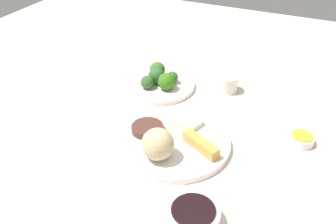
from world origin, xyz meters
TOP-DOWN VIEW (x-y plane):
  - tabletop at (0.00, 0.00)m, footprint 2.20×2.20m
  - main_plate at (0.01, -0.01)m, footprint 0.29×0.29m
  - rice_scoop at (0.08, -0.01)m, footprint 0.08×0.08m
  - spring_roll at (0.01, 0.07)m, footprint 0.07×0.11m
  - crab_rangoon_wonton at (-0.07, -0.00)m, footprint 0.08×0.09m
  - stir_fry_heap at (0.00, -0.08)m, footprint 0.08×0.08m
  - broccoli_plate at (-0.24, -0.17)m, footprint 0.24×0.24m
  - broccoli_floret_0 at (-0.28, -0.19)m, footprint 0.05×0.05m
  - broccoli_floret_1 at (-0.20, -0.18)m, footprint 0.04×0.04m
  - broccoli_floret_2 at (-0.24, -0.17)m, footprint 0.05×0.05m
  - broccoli_floret_3 at (-0.26, -0.13)m, footprint 0.04×0.04m
  - broccoli_floret_5 at (-0.22, -0.13)m, footprint 0.05×0.05m
  - soy_sauce_bowl at (0.21, 0.13)m, footprint 0.11×0.11m
  - soy_sauce_bowl_liquid at (0.21, 0.13)m, footprint 0.09×0.09m
  - sauce_ramekin_hot_mustard at (-0.13, 0.29)m, footprint 0.06×0.06m
  - sauce_ramekin_hot_mustard_liquid at (-0.13, 0.29)m, footprint 0.05×0.05m
  - teacup at (-0.31, 0.04)m, footprint 0.06×0.06m

SIDE VIEW (x-z plane):
  - tabletop at x=0.00m, z-range 0.00..0.02m
  - broccoli_plate at x=-0.24m, z-range 0.02..0.03m
  - main_plate at x=0.01m, z-range 0.02..0.04m
  - sauce_ramekin_hot_mustard at x=-0.13m, z-range 0.02..0.04m
  - soy_sauce_bowl at x=0.21m, z-range 0.02..0.05m
  - crab_rangoon_wonton at x=-0.07m, z-range 0.04..0.05m
  - sauce_ramekin_hot_mustard_liquid at x=-0.13m, z-range 0.04..0.05m
  - stir_fry_heap at x=0.00m, z-range 0.04..0.05m
  - teacup at x=-0.31m, z-range 0.02..0.07m
  - spring_roll at x=0.01m, z-range 0.04..0.06m
  - broccoli_floret_3 at x=-0.26m, z-range 0.03..0.07m
  - broccoli_floret_1 at x=-0.20m, z-range 0.03..0.08m
  - soy_sauce_bowl_liquid at x=0.21m, z-range 0.05..0.06m
  - broccoli_floret_2 at x=-0.24m, z-range 0.03..0.08m
  - broccoli_floret_0 at x=-0.28m, z-range 0.03..0.08m
  - broccoli_floret_5 at x=-0.22m, z-range 0.03..0.09m
  - rice_scoop at x=0.08m, z-range 0.04..0.11m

